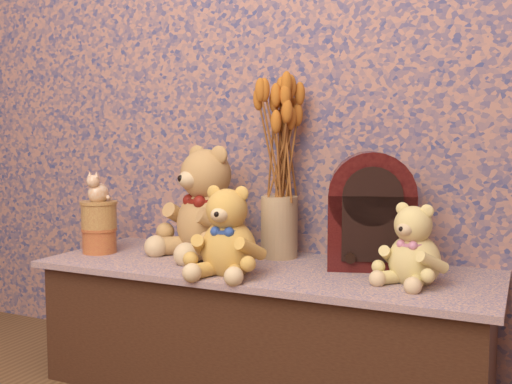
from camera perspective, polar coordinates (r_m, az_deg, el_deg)
display_shelf at (r=1.94m, az=0.64°, el=-13.04°), size 1.44×0.53×0.41m
teddy_large at (r=2.05m, az=-4.45°, el=-0.40°), size 0.45×0.48×0.41m
teddy_medium at (r=1.75m, az=-2.67°, el=-3.37°), size 0.25×0.29×0.29m
teddy_small at (r=1.70m, az=15.16°, el=-4.55°), size 0.26×0.28×0.24m
cathedral_radio at (r=1.88m, az=11.04°, el=-1.68°), size 0.31×0.26×0.36m
ceramic_vase at (r=2.00m, az=2.27°, el=-3.40°), size 0.16×0.16×0.21m
dried_stalks at (r=1.98m, az=2.31°, el=5.25°), size 0.21×0.21×0.39m
biscuit_tin_lower at (r=2.16m, az=-14.94°, el=-4.59°), size 0.14×0.14×0.09m
biscuit_tin_upper at (r=2.15m, az=-15.00°, el=-2.21°), size 0.15×0.15×0.10m
cat_figurine at (r=2.14m, az=-15.06°, el=0.51°), size 0.08×0.09×0.11m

